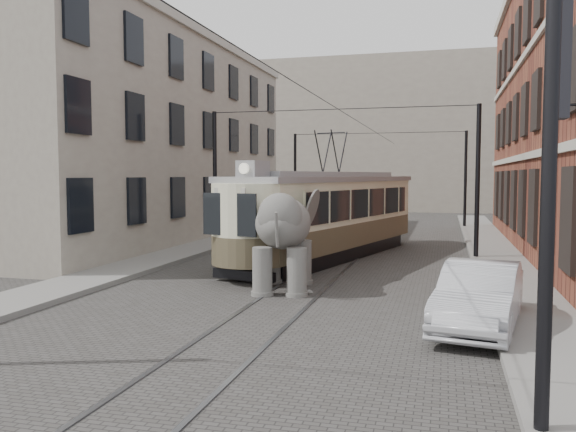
% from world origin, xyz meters
% --- Properties ---
extents(ground, '(120.00, 120.00, 0.00)m').
position_xyz_m(ground, '(0.00, 0.00, 0.00)').
color(ground, '#3F3D3A').
extents(tram_rails, '(1.54, 80.00, 0.02)m').
position_xyz_m(tram_rails, '(0.00, 0.00, 0.01)').
color(tram_rails, slate).
rests_on(tram_rails, ground).
extents(sidewalk_right, '(2.00, 60.00, 0.15)m').
position_xyz_m(sidewalk_right, '(6.00, 0.00, 0.07)').
color(sidewalk_right, slate).
rests_on(sidewalk_right, ground).
extents(sidewalk_left, '(2.00, 60.00, 0.15)m').
position_xyz_m(sidewalk_left, '(-6.50, 0.00, 0.07)').
color(sidewalk_left, slate).
rests_on(sidewalk_left, ground).
extents(stucco_building, '(7.00, 24.00, 10.00)m').
position_xyz_m(stucco_building, '(-11.00, 10.00, 5.00)').
color(stucco_building, gray).
rests_on(stucco_building, ground).
extents(distant_block, '(28.00, 10.00, 14.00)m').
position_xyz_m(distant_block, '(0.00, 40.00, 7.00)').
color(distant_block, gray).
rests_on(distant_block, ground).
extents(catenary, '(11.00, 30.20, 6.00)m').
position_xyz_m(catenary, '(-0.20, 5.00, 3.00)').
color(catenary, black).
rests_on(catenary, ground).
extents(tram, '(5.68, 12.79, 4.98)m').
position_xyz_m(tram, '(-0.33, 5.00, 2.49)').
color(tram, beige).
rests_on(tram, ground).
extents(elephant, '(3.35, 5.15, 2.94)m').
position_xyz_m(elephant, '(-0.46, -1.51, 1.47)').
color(elephant, '#5D5B56').
rests_on(elephant, ground).
extents(parked_car, '(2.23, 4.49, 1.42)m').
position_xyz_m(parked_car, '(4.75, -4.66, 0.71)').
color(parked_car, '#AAABAF').
rests_on(parked_car, ground).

